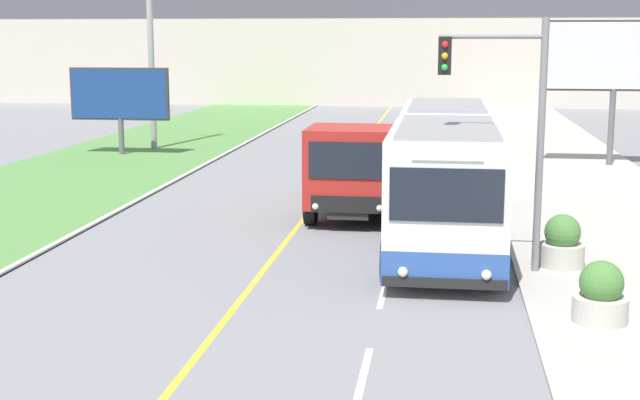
{
  "coord_description": "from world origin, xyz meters",
  "views": [
    {
      "loc": [
        3.87,
        -5.07,
        5.1
      ],
      "look_at": [
        1.1,
        14.87,
        1.4
      ],
      "focal_mm": 50.0,
      "sensor_mm": 36.0,
      "label": 1
    }
  ],
  "objects_px": {
    "city_bus": "(446,174)",
    "billboard_small": "(120,96)",
    "billboard_large": "(615,59)",
    "dump_truck": "(355,172)",
    "traffic_light_mast": "(509,112)",
    "planter_round_second": "(562,243)",
    "utility_pole_far": "(150,24)",
    "planter_round_near": "(601,295)"
  },
  "relations": [
    {
      "from": "planter_round_near",
      "to": "utility_pole_far",
      "type": "bearing_deg",
      "value": 124.28
    },
    {
      "from": "dump_truck",
      "to": "utility_pole_far",
      "type": "height_order",
      "value": "utility_pole_far"
    },
    {
      "from": "city_bus",
      "to": "planter_round_near",
      "type": "xyz_separation_m",
      "value": [
        2.76,
        -7.09,
        -1.05
      ]
    },
    {
      "from": "planter_round_second",
      "to": "traffic_light_mast",
      "type": "bearing_deg",
      "value": -159.65
    },
    {
      "from": "dump_truck",
      "to": "traffic_light_mast",
      "type": "bearing_deg",
      "value": -55.79
    },
    {
      "from": "billboard_large",
      "to": "utility_pole_far",
      "type": "bearing_deg",
      "value": 171.44
    },
    {
      "from": "planter_round_near",
      "to": "planter_round_second",
      "type": "bearing_deg",
      "value": 92.67
    },
    {
      "from": "billboard_large",
      "to": "planter_round_near",
      "type": "bearing_deg",
      "value": -100.28
    },
    {
      "from": "dump_truck",
      "to": "planter_round_near",
      "type": "distance_m",
      "value": 10.52
    },
    {
      "from": "dump_truck",
      "to": "billboard_large",
      "type": "xyz_separation_m",
      "value": [
        9.02,
        11.5,
        2.9
      ]
    },
    {
      "from": "planter_round_second",
      "to": "city_bus",
      "type": "bearing_deg",
      "value": 129.2
    },
    {
      "from": "utility_pole_far",
      "to": "traffic_light_mast",
      "type": "height_order",
      "value": "utility_pole_far"
    },
    {
      "from": "city_bus",
      "to": "billboard_large",
      "type": "relative_size",
      "value": 2.11
    },
    {
      "from": "dump_truck",
      "to": "billboard_small",
      "type": "xyz_separation_m",
      "value": [
        -11.5,
        12.3,
        1.25
      ]
    },
    {
      "from": "dump_truck",
      "to": "billboard_large",
      "type": "relative_size",
      "value": 1.2
    },
    {
      "from": "traffic_light_mast",
      "to": "billboard_large",
      "type": "distance_m",
      "value": 17.9
    },
    {
      "from": "planter_round_second",
      "to": "billboard_small",
      "type": "bearing_deg",
      "value": 133.61
    },
    {
      "from": "traffic_light_mast",
      "to": "planter_round_second",
      "type": "distance_m",
      "value": 3.23
    },
    {
      "from": "city_bus",
      "to": "billboard_small",
      "type": "relative_size",
      "value": 2.76
    },
    {
      "from": "dump_truck",
      "to": "planter_round_second",
      "type": "relative_size",
      "value": 5.88
    },
    {
      "from": "billboard_large",
      "to": "city_bus",
      "type": "bearing_deg",
      "value": -115.73
    },
    {
      "from": "utility_pole_far",
      "to": "planter_round_second",
      "type": "relative_size",
      "value": 9.55
    },
    {
      "from": "billboard_small",
      "to": "planter_round_near",
      "type": "relative_size",
      "value": 3.93
    },
    {
      "from": "city_bus",
      "to": "planter_round_near",
      "type": "relative_size",
      "value": 10.85
    },
    {
      "from": "city_bus",
      "to": "utility_pole_far",
      "type": "distance_m",
      "value": 21.52
    },
    {
      "from": "utility_pole_far",
      "to": "billboard_small",
      "type": "relative_size",
      "value": 2.55
    },
    {
      "from": "billboard_large",
      "to": "planter_round_second",
      "type": "height_order",
      "value": "billboard_large"
    },
    {
      "from": "traffic_light_mast",
      "to": "billboard_small",
      "type": "relative_size",
      "value": 1.25
    },
    {
      "from": "billboard_small",
      "to": "planter_round_near",
      "type": "xyz_separation_m",
      "value": [
        16.79,
        -21.36,
        -2.01
      ]
    },
    {
      "from": "dump_truck",
      "to": "billboard_small",
      "type": "bearing_deg",
      "value": 133.08
    },
    {
      "from": "dump_truck",
      "to": "utility_pole_far",
      "type": "bearing_deg",
      "value": 126.61
    },
    {
      "from": "utility_pole_far",
      "to": "planter_round_near",
      "type": "distance_m",
      "value": 28.93
    },
    {
      "from": "billboard_small",
      "to": "billboard_large",
      "type": "bearing_deg",
      "value": -2.24
    },
    {
      "from": "dump_truck",
      "to": "billboard_small",
      "type": "relative_size",
      "value": 1.57
    },
    {
      "from": "city_bus",
      "to": "billboard_large",
      "type": "bearing_deg",
      "value": 64.27
    },
    {
      "from": "city_bus",
      "to": "billboard_small",
      "type": "height_order",
      "value": "billboard_small"
    },
    {
      "from": "planter_round_second",
      "to": "planter_round_near",
      "type": "bearing_deg",
      "value": -87.33
    },
    {
      "from": "traffic_light_mast",
      "to": "planter_round_second",
      "type": "relative_size",
      "value": 4.69
    },
    {
      "from": "utility_pole_far",
      "to": "billboard_large",
      "type": "distance_m",
      "value": 20.05
    },
    {
      "from": "billboard_large",
      "to": "planter_round_near",
      "type": "xyz_separation_m",
      "value": [
        -3.73,
        -20.56,
        -3.66
      ]
    },
    {
      "from": "planter_round_near",
      "to": "traffic_light_mast",
      "type": "bearing_deg",
      "value": 113.13
    },
    {
      "from": "billboard_large",
      "to": "billboard_small",
      "type": "relative_size",
      "value": 1.31
    }
  ]
}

